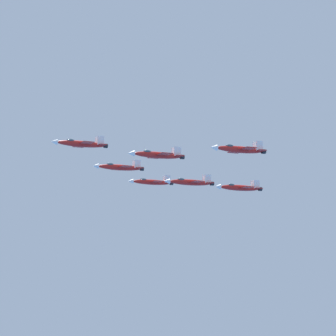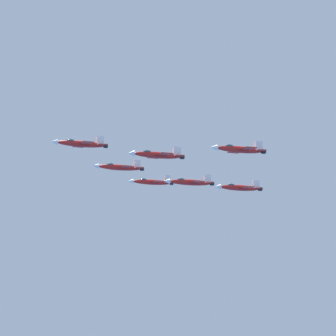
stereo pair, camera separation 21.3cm
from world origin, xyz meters
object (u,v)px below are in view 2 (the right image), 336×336
(jet_slot_rear, at_px, (190,182))
(jet_trailing, at_px, (240,188))
(jet_left_outer, at_px, (240,149))
(jet_right_outer, at_px, (152,182))
(jet_right_wingman, at_px, (120,167))
(jet_left_wingman, at_px, (157,155))
(jet_lead, at_px, (81,144))

(jet_slot_rear, height_order, jet_trailing, jet_slot_rear)
(jet_left_outer, relative_size, jet_right_outer, 1.01)
(jet_trailing, bearing_deg, jet_right_wingman, -23.99)
(jet_left_wingman, bearing_deg, jet_trailing, -157.34)
(jet_right_outer, bearing_deg, jet_trailing, 120.96)
(jet_right_wingman, relative_size, jet_trailing, 1.00)
(jet_slot_rear, bearing_deg, jet_left_wingman, 41.06)
(jet_right_outer, bearing_deg, jet_lead, 40.86)
(jet_lead, bearing_deg, jet_left_outer, 138.70)
(jet_left_wingman, bearing_deg, jet_right_wingman, -90.37)
(jet_lead, relative_size, jet_trailing, 0.99)
(jet_trailing, bearing_deg, jet_slot_rear, -0.97)
(jet_right_wingman, relative_size, jet_right_outer, 1.01)
(jet_slot_rear, xyz_separation_m, jet_trailing, (16.20, 1.36, -0.80))
(jet_right_outer, xyz_separation_m, jet_trailing, (18.50, -26.18, -3.91))
(jet_lead, xyz_separation_m, jet_trailing, (48.59, 4.07, -9.48))
(jet_right_wingman, height_order, jet_slot_rear, jet_right_wingman)
(jet_left_outer, distance_m, jet_slot_rear, 28.11)
(jet_left_wingman, distance_m, jet_right_wingman, 27.63)
(jet_left_outer, distance_m, jet_right_outer, 55.30)
(jet_lead, xyz_separation_m, jet_slot_rear, (32.39, 2.72, -8.68))
(jet_left_wingman, bearing_deg, jet_lead, -40.73)
(jet_slot_rear, bearing_deg, jet_trailing, -179.31)
(jet_right_outer, height_order, jet_trailing, jet_right_outer)
(jet_slot_rear, bearing_deg, jet_lead, 0.69)
(jet_left_wingman, xyz_separation_m, jet_trailing, (31.24, 16.48, -5.52))
(jet_left_wingman, relative_size, jet_slot_rear, 1.01)
(jet_right_wingman, bearing_deg, jet_trailing, 157.04)
(jet_right_outer, bearing_deg, jet_slot_rear, 90.50)
(jet_left_wingman, relative_size, jet_trailing, 0.99)
(jet_lead, bearing_deg, jet_slot_rear, 179.07)
(jet_lead, distance_m, jet_left_outer, 42.80)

